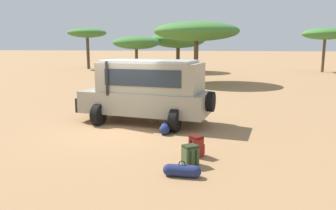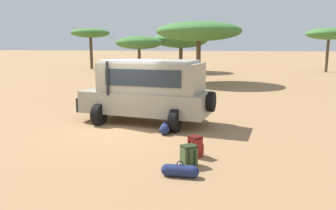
{
  "view_description": "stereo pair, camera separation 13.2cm",
  "coord_description": "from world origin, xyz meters",
  "px_view_note": "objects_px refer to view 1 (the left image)",
  "views": [
    {
      "loc": [
        3.9,
        -10.77,
        3.0
      ],
      "look_at": [
        1.77,
        -0.1,
        1.0
      ],
      "focal_mm": 35.0,
      "sensor_mm": 36.0,
      "label": 1
    },
    {
      "loc": [
        4.03,
        -10.74,
        3.0
      ],
      "look_at": [
        1.77,
        -0.1,
        1.0
      ],
      "focal_mm": 35.0,
      "sensor_mm": 36.0,
      "label": 2
    }
  ],
  "objects_px": {
    "duffel_bag_low_black_case": "(165,128)",
    "acacia_tree_far_right": "(325,34)",
    "acacia_tree_left_mid": "(136,43)",
    "safari_vehicle": "(148,90)",
    "backpack_cluster_center": "(196,146)",
    "acacia_tree_centre_back": "(178,40)",
    "backpack_beside_front_wheel": "(190,155)",
    "acacia_tree_far_left": "(87,33)",
    "acacia_tree_right_mid": "(196,31)",
    "duffel_bag_soft_canvas": "(182,171)"
  },
  "relations": [
    {
      "from": "backpack_cluster_center",
      "to": "duffel_bag_low_black_case",
      "type": "bearing_deg",
      "value": 121.03
    },
    {
      "from": "safari_vehicle",
      "to": "backpack_beside_front_wheel",
      "type": "distance_m",
      "value": 4.93
    },
    {
      "from": "duffel_bag_low_black_case",
      "to": "acacia_tree_left_mid",
      "type": "xyz_separation_m",
      "value": [
        -7.72,
        22.39,
        3.04
      ]
    },
    {
      "from": "safari_vehicle",
      "to": "duffel_bag_soft_canvas",
      "type": "xyz_separation_m",
      "value": [
        2.13,
        -5.04,
        -1.15
      ]
    },
    {
      "from": "acacia_tree_left_mid",
      "to": "acacia_tree_right_mid",
      "type": "bearing_deg",
      "value": -45.23
    },
    {
      "from": "acacia_tree_right_mid",
      "to": "acacia_tree_centre_back",
      "type": "bearing_deg",
      "value": 106.89
    },
    {
      "from": "safari_vehicle",
      "to": "acacia_tree_right_mid",
      "type": "relative_size",
      "value": 0.82
    },
    {
      "from": "backpack_beside_front_wheel",
      "to": "acacia_tree_right_mid",
      "type": "distance_m",
      "value": 18.71
    },
    {
      "from": "backpack_beside_front_wheel",
      "to": "acacia_tree_centre_back",
      "type": "bearing_deg",
      "value": 100.16
    },
    {
      "from": "acacia_tree_far_left",
      "to": "acacia_tree_far_right",
      "type": "distance_m",
      "value": 28.01
    },
    {
      "from": "safari_vehicle",
      "to": "acacia_tree_far_left",
      "type": "distance_m",
      "value": 31.18
    },
    {
      "from": "acacia_tree_far_left",
      "to": "acacia_tree_right_mid",
      "type": "bearing_deg",
      "value": -40.88
    },
    {
      "from": "acacia_tree_centre_back",
      "to": "acacia_tree_far_right",
      "type": "distance_m",
      "value": 16.24
    },
    {
      "from": "acacia_tree_left_mid",
      "to": "acacia_tree_far_right",
      "type": "relative_size",
      "value": 1.01
    },
    {
      "from": "duffel_bag_low_black_case",
      "to": "acacia_tree_far_left",
      "type": "height_order",
      "value": "acacia_tree_far_left"
    },
    {
      "from": "safari_vehicle",
      "to": "duffel_bag_low_black_case",
      "type": "xyz_separation_m",
      "value": [
        0.98,
        -1.37,
        -1.12
      ]
    },
    {
      "from": "backpack_cluster_center",
      "to": "acacia_tree_far_left",
      "type": "relative_size",
      "value": 0.11
    },
    {
      "from": "acacia_tree_far_right",
      "to": "acacia_tree_left_mid",
      "type": "bearing_deg",
      "value": -162.05
    },
    {
      "from": "duffel_bag_low_black_case",
      "to": "acacia_tree_far_right",
      "type": "height_order",
      "value": "acacia_tree_far_right"
    },
    {
      "from": "backpack_beside_front_wheel",
      "to": "acacia_tree_far_left",
      "type": "relative_size",
      "value": 0.1
    },
    {
      "from": "backpack_beside_front_wheel",
      "to": "acacia_tree_far_right",
      "type": "bearing_deg",
      "value": 71.18
    },
    {
      "from": "backpack_beside_front_wheel",
      "to": "acacia_tree_right_mid",
      "type": "bearing_deg",
      "value": 96.06
    },
    {
      "from": "acacia_tree_far_right",
      "to": "acacia_tree_centre_back",
      "type": "bearing_deg",
      "value": -170.09
    },
    {
      "from": "backpack_cluster_center",
      "to": "acacia_tree_right_mid",
      "type": "relative_size",
      "value": 0.09
    },
    {
      "from": "safari_vehicle",
      "to": "acacia_tree_left_mid",
      "type": "height_order",
      "value": "acacia_tree_left_mid"
    },
    {
      "from": "backpack_beside_front_wheel",
      "to": "backpack_cluster_center",
      "type": "distance_m",
      "value": 0.72
    },
    {
      "from": "backpack_beside_front_wheel",
      "to": "acacia_tree_centre_back",
      "type": "relative_size",
      "value": 0.09
    },
    {
      "from": "acacia_tree_far_left",
      "to": "backpack_beside_front_wheel",
      "type": "bearing_deg",
      "value": -61.32
    },
    {
      "from": "backpack_beside_front_wheel",
      "to": "acacia_tree_right_mid",
      "type": "relative_size",
      "value": 0.08
    },
    {
      "from": "duffel_bag_low_black_case",
      "to": "acacia_tree_left_mid",
      "type": "height_order",
      "value": "acacia_tree_left_mid"
    },
    {
      "from": "backpack_cluster_center",
      "to": "acacia_tree_far_right",
      "type": "distance_m",
      "value": 33.03
    },
    {
      "from": "duffel_bag_low_black_case",
      "to": "acacia_tree_far_left",
      "type": "relative_size",
      "value": 0.16
    },
    {
      "from": "backpack_cluster_center",
      "to": "acacia_tree_centre_back",
      "type": "relative_size",
      "value": 0.09
    },
    {
      "from": "backpack_cluster_center",
      "to": "acacia_tree_right_mid",
      "type": "height_order",
      "value": "acacia_tree_right_mid"
    },
    {
      "from": "safari_vehicle",
      "to": "acacia_tree_centre_back",
      "type": "xyz_separation_m",
      "value": [
        -2.96,
        24.63,
        2.29
      ]
    },
    {
      "from": "safari_vehicle",
      "to": "acacia_tree_left_mid",
      "type": "relative_size",
      "value": 1.11
    },
    {
      "from": "acacia_tree_left_mid",
      "to": "backpack_beside_front_wheel",
      "type": "bearing_deg",
      "value": -70.5
    },
    {
      "from": "duffel_bag_soft_canvas",
      "to": "acacia_tree_centre_back",
      "type": "relative_size",
      "value": 0.15
    },
    {
      "from": "duffel_bag_soft_canvas",
      "to": "acacia_tree_left_mid",
      "type": "distance_m",
      "value": 27.7
    },
    {
      "from": "duffel_bag_low_black_case",
      "to": "acacia_tree_far_right",
      "type": "relative_size",
      "value": 0.17
    },
    {
      "from": "backpack_cluster_center",
      "to": "acacia_tree_centre_back",
      "type": "bearing_deg",
      "value": 100.57
    },
    {
      "from": "duffel_bag_low_black_case",
      "to": "safari_vehicle",
      "type": "bearing_deg",
      "value": 125.63
    },
    {
      "from": "backpack_cluster_center",
      "to": "acacia_tree_left_mid",
      "type": "height_order",
      "value": "acacia_tree_left_mid"
    },
    {
      "from": "backpack_cluster_center",
      "to": "acacia_tree_far_right",
      "type": "height_order",
      "value": "acacia_tree_far_right"
    },
    {
      "from": "duffel_bag_low_black_case",
      "to": "acacia_tree_left_mid",
      "type": "relative_size",
      "value": 0.17
    },
    {
      "from": "duffel_bag_low_black_case",
      "to": "acacia_tree_right_mid",
      "type": "distance_m",
      "value": 15.8
    },
    {
      "from": "duffel_bag_low_black_case",
      "to": "acacia_tree_right_mid",
      "type": "bearing_deg",
      "value": 92.59
    },
    {
      "from": "duffel_bag_soft_canvas",
      "to": "acacia_tree_far_left",
      "type": "xyz_separation_m",
      "value": [
        -17.12,
        32.2,
        4.31
      ]
    },
    {
      "from": "acacia_tree_far_left",
      "to": "duffel_bag_low_black_case",
      "type": "bearing_deg",
      "value": -60.77
    },
    {
      "from": "acacia_tree_right_mid",
      "to": "acacia_tree_far_left",
      "type": "bearing_deg",
      "value": 139.12
    }
  ]
}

